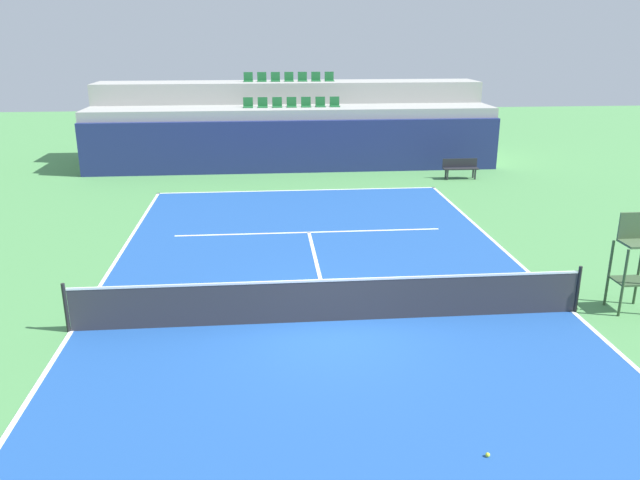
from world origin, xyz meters
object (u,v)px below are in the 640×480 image
object	(u,v)px
tennis_net	(331,300)
umpire_chair	(633,259)
tennis_ball_0	(488,455)
player_bench	(460,167)

from	to	relation	value
tennis_net	umpire_chair	world-z (taller)	umpire_chair
umpire_chair	tennis_ball_0	bearing A→B (deg)	-135.25
umpire_chair	tennis_ball_0	size ratio (longest dim) A/B	33.33
tennis_ball_0	umpire_chair	bearing A→B (deg)	44.75
tennis_net	tennis_ball_0	bearing A→B (deg)	-69.30
umpire_chair	tennis_ball_0	xyz separation A→B (m)	(-4.89, -4.85, -1.14)
player_bench	tennis_ball_0	size ratio (longest dim) A/B	22.73
tennis_net	umpire_chair	distance (m)	6.73
umpire_chair	tennis_ball_0	world-z (taller)	umpire_chair
player_bench	tennis_ball_0	world-z (taller)	player_bench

